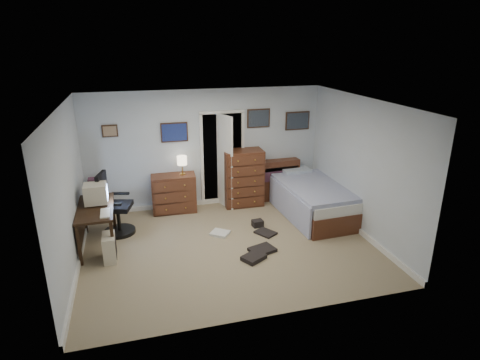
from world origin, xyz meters
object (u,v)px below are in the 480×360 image
office_chair (114,211)px  low_dresser (174,193)px  tall_dresser (243,178)px  computer_desk (91,217)px  bed (312,198)px

office_chair → low_dresser: (1.18, 0.74, -0.06)m
office_chair → low_dresser: office_chair is taller
office_chair → tall_dresser: bearing=30.1°
tall_dresser → low_dresser: bearing=180.0°
low_dresser → tall_dresser: 1.51m
office_chair → low_dresser: size_ratio=1.31×
low_dresser → tall_dresser: bearing=2.4°
computer_desk → bed: (4.27, 0.30, -0.22)m
low_dresser → office_chair: bearing=-144.4°
computer_desk → low_dresser: (1.54, 1.18, -0.17)m
office_chair → computer_desk: bearing=-114.8°
computer_desk → office_chair: 0.58m
low_dresser → bed: size_ratio=0.39×
low_dresser → bed: (2.73, -0.88, -0.06)m
computer_desk → low_dresser: size_ratio=1.44×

